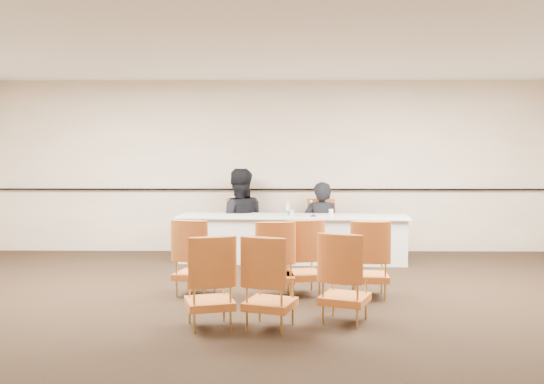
# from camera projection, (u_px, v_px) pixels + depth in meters

# --- Properties ---
(floor) EXTENTS (10.00, 10.00, 0.00)m
(floor) POSITION_uv_depth(u_px,v_px,m) (275.00, 311.00, 6.76)
(floor) COLOR black
(floor) RESTS_ON ground
(ceiling) EXTENTS (10.00, 10.00, 0.00)m
(ceiling) POSITION_uv_depth(u_px,v_px,m) (275.00, 38.00, 6.55)
(ceiling) COLOR white
(ceiling) RESTS_ON ground
(wall_back) EXTENTS (10.00, 0.04, 3.00)m
(wall_back) POSITION_uv_depth(u_px,v_px,m) (277.00, 167.00, 10.65)
(wall_back) COLOR beige
(wall_back) RESTS_ON ground
(wall_rail) EXTENTS (9.80, 0.04, 0.03)m
(wall_rail) POSITION_uv_depth(u_px,v_px,m) (277.00, 189.00, 10.63)
(wall_rail) COLOR black
(wall_rail) RESTS_ON wall_back
(panel_table) EXTENTS (3.74, 1.10, 0.74)m
(panel_table) POSITION_uv_depth(u_px,v_px,m) (292.00, 239.00, 9.73)
(panel_table) COLOR white
(panel_table) RESTS_ON ground
(panelist_main) EXTENTS (0.65, 0.44, 1.73)m
(panelist_main) POSITION_uv_depth(u_px,v_px,m) (321.00, 233.00, 10.24)
(panelist_main) COLOR black
(panelist_main) RESTS_ON ground
(panelist_main_chair) EXTENTS (0.53, 0.53, 0.95)m
(panelist_main_chair) POSITION_uv_depth(u_px,v_px,m) (321.00, 228.00, 10.24)
(panelist_main_chair) COLOR #AD431F
(panelist_main_chair) RESTS_ON ground
(panelist_second) EXTENTS (1.01, 0.82, 1.94)m
(panelist_second) POSITION_uv_depth(u_px,v_px,m) (239.00, 225.00, 10.34)
(panelist_second) COLOR black
(panelist_second) RESTS_ON ground
(panelist_second_chair) EXTENTS (0.53, 0.53, 0.95)m
(panelist_second_chair) POSITION_uv_depth(u_px,v_px,m) (239.00, 227.00, 10.35)
(panelist_second_chair) COLOR #AD431F
(panelist_second_chair) RESTS_ON ground
(papers) EXTENTS (0.33, 0.26, 0.00)m
(papers) POSITION_uv_depth(u_px,v_px,m) (316.00, 216.00, 9.61)
(papers) COLOR white
(papers) RESTS_ON panel_table
(microphone) EXTENTS (0.13, 0.20, 0.26)m
(microphone) POSITION_uv_depth(u_px,v_px,m) (313.00, 208.00, 9.56)
(microphone) COLOR black
(microphone) RESTS_ON panel_table
(water_bottle) EXTENTS (0.08, 0.08, 0.22)m
(water_bottle) POSITION_uv_depth(u_px,v_px,m) (288.00, 209.00, 9.68)
(water_bottle) COLOR teal
(water_bottle) RESTS_ON panel_table
(drinking_glass) EXTENTS (0.08, 0.08, 0.10)m
(drinking_glass) POSITION_uv_depth(u_px,v_px,m) (292.00, 213.00, 9.61)
(drinking_glass) COLOR silver
(drinking_glass) RESTS_ON panel_table
(coffee_cup) EXTENTS (0.10, 0.10, 0.12)m
(coffee_cup) POSITION_uv_depth(u_px,v_px,m) (331.00, 213.00, 9.59)
(coffee_cup) COLOR white
(coffee_cup) RESTS_ON panel_table
(aud_chair_front_left) EXTENTS (0.61, 0.61, 0.95)m
(aud_chair_front_left) POSITION_uv_depth(u_px,v_px,m) (196.00, 257.00, 7.47)
(aud_chair_front_left) COLOR #AD431F
(aud_chair_front_left) RESTS_ON ground
(aud_chair_front_mid) EXTENTS (0.60, 0.60, 0.95)m
(aud_chair_front_mid) POSITION_uv_depth(u_px,v_px,m) (302.00, 257.00, 7.48)
(aud_chair_front_mid) COLOR #AD431F
(aud_chair_front_mid) RESTS_ON ground
(aud_chair_front_right) EXTENTS (0.52, 0.52, 0.95)m
(aud_chair_front_right) POSITION_uv_depth(u_px,v_px,m) (369.00, 258.00, 7.37)
(aud_chair_front_right) COLOR #AD431F
(aud_chair_front_right) RESTS_ON ground
(aud_chair_back_left) EXTENTS (0.62, 0.62, 0.95)m
(aud_chair_back_left) POSITION_uv_depth(u_px,v_px,m) (209.00, 281.00, 6.10)
(aud_chair_back_left) COLOR #AD431F
(aud_chair_back_left) RESTS_ON ground
(aud_chair_back_mid) EXTENTS (0.63, 0.63, 0.95)m
(aud_chair_back_mid) POSITION_uv_depth(u_px,v_px,m) (270.00, 282.00, 6.07)
(aud_chair_back_mid) COLOR #AD431F
(aud_chair_back_mid) RESTS_ON ground
(aud_chair_back_right) EXTENTS (0.65, 0.65, 0.95)m
(aud_chair_back_right) POSITION_uv_depth(u_px,v_px,m) (345.00, 277.00, 6.29)
(aud_chair_back_right) COLOR #AD431F
(aud_chair_back_right) RESTS_ON ground
(aud_chair_extra) EXTENTS (0.53, 0.53, 0.95)m
(aud_chair_extra) POSITION_uv_depth(u_px,v_px,m) (275.00, 259.00, 7.31)
(aud_chair_extra) COLOR #AD431F
(aud_chair_extra) RESTS_ON ground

